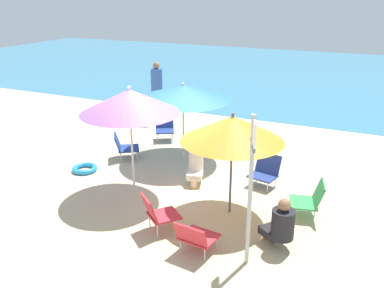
# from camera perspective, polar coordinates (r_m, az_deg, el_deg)

# --- Properties ---
(ground_plane) EXTENTS (40.00, 40.00, 0.00)m
(ground_plane) POSITION_cam_1_polar(r_m,az_deg,el_deg) (8.54, -3.81, -5.45)
(ground_plane) COLOR #CCB789
(sea_water) EXTENTS (40.00, 16.00, 0.01)m
(sea_water) POSITION_cam_1_polar(r_m,az_deg,el_deg) (20.48, 14.01, 9.26)
(sea_water) COLOR teal
(sea_water) RESTS_ON ground_plane
(umbrella_blue) EXTENTS (2.19, 2.19, 1.79)m
(umbrella_blue) POSITION_cam_1_polar(r_m,az_deg,el_deg) (9.35, -1.21, 7.04)
(umbrella_blue) COLOR silver
(umbrella_blue) RESTS_ON ground_plane
(umbrella_purple) EXTENTS (1.81, 1.81, 2.10)m
(umbrella_purple) POSITION_cam_1_polar(r_m,az_deg,el_deg) (7.63, -8.46, 5.75)
(umbrella_purple) COLOR silver
(umbrella_purple) RESTS_ON ground_plane
(umbrella_orange) EXTENTS (1.73, 1.73, 1.82)m
(umbrella_orange) POSITION_cam_1_polar(r_m,az_deg,el_deg) (6.92, 5.50, 2.05)
(umbrella_orange) COLOR #4C4C51
(umbrella_orange) RESTS_ON ground_plane
(beach_chair_a) EXTENTS (0.65, 0.63, 0.65)m
(beach_chair_a) POSITION_cam_1_polar(r_m,az_deg,el_deg) (7.50, 15.75, -7.14)
(beach_chair_a) COLOR #33934C
(beach_chair_a) RESTS_ON ground_plane
(beach_chair_b) EXTENTS (0.58, 0.60, 0.55)m
(beach_chair_b) POSITION_cam_1_polar(r_m,az_deg,el_deg) (6.32, 0.48, -12.41)
(beach_chair_b) COLOR red
(beach_chair_b) RESTS_ON ground_plane
(beach_chair_c) EXTENTS (0.69, 0.71, 0.66)m
(beach_chair_c) POSITION_cam_1_polar(r_m,az_deg,el_deg) (6.82, -4.69, -9.21)
(beach_chair_c) COLOR red
(beach_chair_c) RESTS_ON ground_plane
(beach_chair_d) EXTENTS (0.74, 0.72, 0.59)m
(beach_chair_d) POSITION_cam_1_polar(r_m,az_deg,el_deg) (9.80, -9.21, -0.24)
(beach_chair_d) COLOR navy
(beach_chair_d) RESTS_ON ground_plane
(beach_chair_e) EXTENTS (0.61, 0.60, 0.62)m
(beach_chair_e) POSITION_cam_1_polar(r_m,az_deg,el_deg) (8.49, 9.92, -3.53)
(beach_chair_e) COLOR navy
(beach_chair_e) RESTS_ON ground_plane
(beach_chair_f) EXTENTS (0.67, 0.70, 0.61)m
(beach_chair_f) POSITION_cam_1_polar(r_m,az_deg,el_deg) (10.95, -3.73, 2.31)
(beach_chair_f) COLOR navy
(beach_chair_f) RESTS_ON ground_plane
(person_a) EXTENTS (0.57, 0.53, 0.85)m
(person_a) POSITION_cam_1_polar(r_m,az_deg,el_deg) (6.50, 11.93, -10.62)
(person_a) COLOR black
(person_a) RESTS_ON ground_plane
(person_b) EXTENTS (0.33, 0.33, 1.76)m
(person_b) POSITION_cam_1_polar(r_m,az_deg,el_deg) (12.33, -4.78, 7.00)
(person_b) COLOR #2D519E
(person_b) RESTS_ON ground_plane
(person_c) EXTENTS (0.40, 0.54, 0.88)m
(person_c) POSITION_cam_1_polar(r_m,az_deg,el_deg) (8.46, 0.51, -2.50)
(person_c) COLOR silver
(person_c) RESTS_ON ground_plane
(warning_sign) EXTENTS (0.21, 0.46, 2.21)m
(warning_sign) POSITION_cam_1_polar(r_m,az_deg,el_deg) (5.62, 8.04, -3.63)
(warning_sign) COLOR #ADADB2
(warning_sign) RESTS_ON ground_plane
(swim_ring) EXTENTS (0.54, 0.54, 0.11)m
(swim_ring) POSITION_cam_1_polar(r_m,az_deg,el_deg) (9.39, -14.36, -3.25)
(swim_ring) COLOR #238CD8
(swim_ring) RESTS_ON ground_plane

